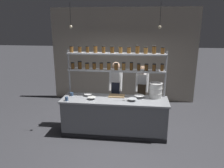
% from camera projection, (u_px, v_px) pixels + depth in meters
% --- Properties ---
extents(ground_plane, '(40.00, 40.00, 0.00)m').
position_uv_depth(ground_plane, '(114.00, 133.00, 5.59)').
color(ground_plane, '#3D3D42').
extents(back_wall, '(5.00, 0.12, 3.21)m').
position_uv_depth(back_wall, '(123.00, 56.00, 7.61)').
color(back_wall, '#9E9384').
rests_on(back_wall, ground_plane).
extents(prep_counter, '(2.60, 0.76, 0.92)m').
position_uv_depth(prep_counter, '(114.00, 116.00, 5.46)').
color(prep_counter, slate).
rests_on(prep_counter, ground_plane).
extents(spice_shelf_unit, '(2.49, 0.28, 2.19)m').
position_uv_depth(spice_shelf_unit, '(116.00, 63.00, 5.43)').
color(spice_shelf_unit, '#999BA0').
rests_on(spice_shelf_unit, ground_plane).
extents(chef_left, '(0.36, 0.30, 1.72)m').
position_uv_depth(chef_left, '(116.00, 88.00, 5.91)').
color(chef_left, black).
rests_on(chef_left, ground_plane).
extents(chef_center, '(0.38, 0.30, 1.60)m').
position_uv_depth(chef_center, '(142.00, 90.00, 6.06)').
color(chef_center, black).
rests_on(chef_center, ground_plane).
extents(container_stack, '(0.33, 0.33, 0.37)m').
position_uv_depth(container_stack, '(156.00, 90.00, 5.39)').
color(container_stack, white).
rests_on(container_stack, prep_counter).
extents(cutting_board, '(0.40, 0.26, 0.02)m').
position_uv_depth(cutting_board, '(117.00, 96.00, 5.53)').
color(cutting_board, '#A88456').
rests_on(cutting_board, prep_counter).
extents(prep_bowl_near_left, '(0.21, 0.21, 0.06)m').
position_uv_depth(prep_bowl_near_left, '(92.00, 98.00, 5.32)').
color(prep_bowl_near_left, silver).
rests_on(prep_bowl_near_left, prep_counter).
extents(prep_bowl_center_front, '(0.21, 0.21, 0.06)m').
position_uv_depth(prep_bowl_center_front, '(88.00, 95.00, 5.55)').
color(prep_bowl_center_front, white).
rests_on(prep_bowl_center_front, prep_counter).
extents(prep_bowl_center_back, '(0.25, 0.25, 0.07)m').
position_uv_depth(prep_bowl_center_back, '(139.00, 97.00, 5.40)').
color(prep_bowl_center_back, white).
rests_on(prep_bowl_center_back, prep_counter).
extents(prep_bowl_near_right, '(0.22, 0.22, 0.06)m').
position_uv_depth(prep_bowl_near_right, '(132.00, 100.00, 5.20)').
color(prep_bowl_near_right, '#B2B7BC').
rests_on(prep_bowl_near_right, prep_counter).
extents(serving_cup_front, '(0.08, 0.08, 0.09)m').
position_uv_depth(serving_cup_front, '(67.00, 99.00, 5.21)').
color(serving_cup_front, '#334C70').
rests_on(serving_cup_front, prep_counter).
extents(serving_cup_by_board, '(0.08, 0.08, 0.08)m').
position_uv_depth(serving_cup_by_board, '(72.00, 94.00, 5.57)').
color(serving_cup_by_board, '#334C70').
rests_on(serving_cup_by_board, prep_counter).
extents(pendant_light_row, '(2.07, 0.07, 0.57)m').
position_uv_depth(pendant_light_row, '(114.00, 26.00, 4.87)').
color(pendant_light_row, black).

